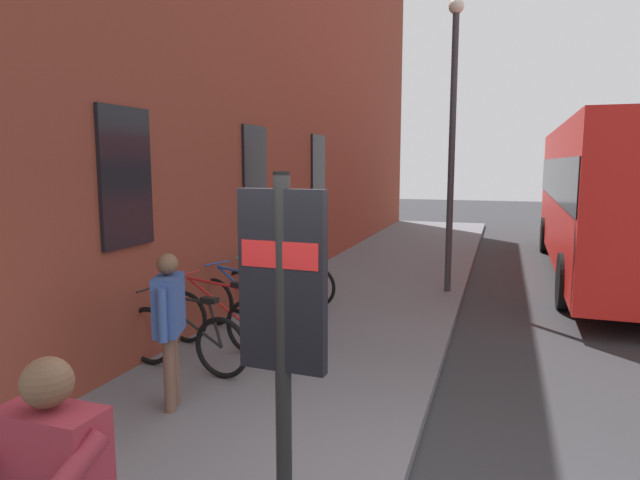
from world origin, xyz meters
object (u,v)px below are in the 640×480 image
object	(u,v)px
bicycle_end_of_row	(185,339)
bicycle_far_end	(270,293)
bicycle_mid_rack	(290,282)
street_lamp	(453,123)
transit_info_sign	(283,306)
pedestrian_near_bus	(169,315)
bicycle_by_door	(242,305)
city_bus	(615,192)
bicycle_leaning_wall	(217,320)
pedestrian_crossing_street	(296,288)

from	to	relation	value
bicycle_end_of_row	bicycle_far_end	xyz separation A→B (m)	(2.48, -0.02, 0.00)
bicycle_end_of_row	bicycle_far_end	distance (m)	2.48
bicycle_mid_rack	street_lamp	distance (m)	4.20
transit_info_sign	pedestrian_near_bus	distance (m)	2.51
bicycle_end_of_row	bicycle_mid_rack	size ratio (longest dim) A/B	1.00
bicycle_by_door	transit_info_sign	distance (m)	4.90
bicycle_by_door	street_lamp	distance (m)	5.23
bicycle_mid_rack	transit_info_sign	distance (m)	6.37
bicycle_far_end	pedestrian_near_bus	world-z (taller)	pedestrian_near_bus
bicycle_far_end	city_bus	size ratio (longest dim) A/B	0.17
bicycle_far_end	bicycle_mid_rack	world-z (taller)	same
transit_info_sign	bicycle_by_door	bearing A→B (deg)	29.28
bicycle_leaning_wall	bicycle_far_end	world-z (taller)	same
bicycle_by_door	pedestrian_crossing_street	xyz separation A→B (m)	(-1.10, -1.27, 0.59)
bicycle_leaning_wall	pedestrian_crossing_street	size ratio (longest dim) A/B	1.10
bicycle_mid_rack	bicycle_end_of_row	bearing A→B (deg)	179.65
bicycle_by_door	bicycle_mid_rack	world-z (taller)	same
bicycle_end_of_row	transit_info_sign	world-z (taller)	transit_info_sign
pedestrian_near_bus	bicycle_far_end	bearing A→B (deg)	6.51
bicycle_mid_rack	pedestrian_near_bus	xyz separation A→B (m)	(-4.27, -0.39, 0.57)
bicycle_far_end	bicycle_by_door	bearing A→B (deg)	173.90
bicycle_by_door	pedestrian_near_bus	size ratio (longest dim) A/B	1.08
bicycle_far_end	bicycle_leaning_wall	bearing A→B (deg)	178.07
bicycle_leaning_wall	transit_info_sign	size ratio (longest dim) A/B	0.73
bicycle_by_door	bicycle_far_end	bearing A→B (deg)	-6.10
pedestrian_near_bus	pedestrian_crossing_street	size ratio (longest dim) A/B	0.99
bicycle_mid_rack	pedestrian_near_bus	size ratio (longest dim) A/B	1.11
city_bus	bicycle_mid_rack	bearing A→B (deg)	130.24
bicycle_leaning_wall	bicycle_by_door	size ratio (longest dim) A/B	1.03
bicycle_by_door	pedestrian_crossing_street	size ratio (longest dim) A/B	1.07
bicycle_end_of_row	bicycle_far_end	bearing A→B (deg)	-0.45
bicycle_leaning_wall	bicycle_mid_rack	size ratio (longest dim) A/B	1.00
bicycle_leaning_wall	pedestrian_crossing_street	world-z (taller)	pedestrian_crossing_street
bicycle_mid_rack	street_lamp	bearing A→B (deg)	-53.51
bicycle_leaning_wall	bicycle_mid_rack	distance (m)	2.51
bicycle_end_of_row	bicycle_mid_rack	xyz separation A→B (m)	(3.35, -0.02, 0.00)
bicycle_far_end	street_lamp	world-z (taller)	street_lamp
pedestrian_crossing_street	bicycle_by_door	bearing A→B (deg)	48.96
city_bus	pedestrian_near_bus	distance (m)	10.71
transit_info_sign	bicycle_leaning_wall	bearing A→B (deg)	34.43
bicycle_leaning_wall	bicycle_far_end	distance (m)	1.64
pedestrian_crossing_street	city_bus	bearing A→B (deg)	-31.01
pedestrian_crossing_street	street_lamp	distance (m)	5.33
bicycle_end_of_row	transit_info_sign	size ratio (longest dim) A/B	0.74
bicycle_far_end	street_lamp	size ratio (longest dim) A/B	0.33
street_lamp	bicycle_far_end	bearing A→B (deg)	137.27
bicycle_by_door	street_lamp	world-z (taller)	street_lamp
pedestrian_near_bus	bicycle_end_of_row	bearing A→B (deg)	24.03
bicycle_by_door	city_bus	distance (m)	9.00
transit_info_sign	street_lamp	size ratio (longest dim) A/B	0.45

